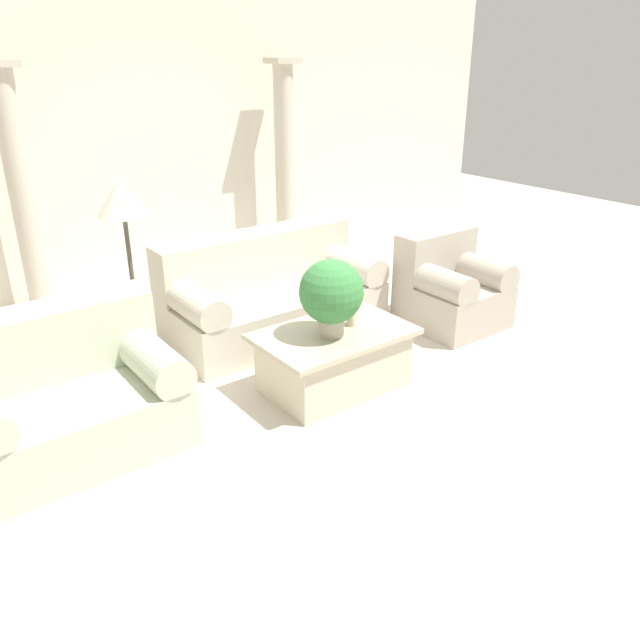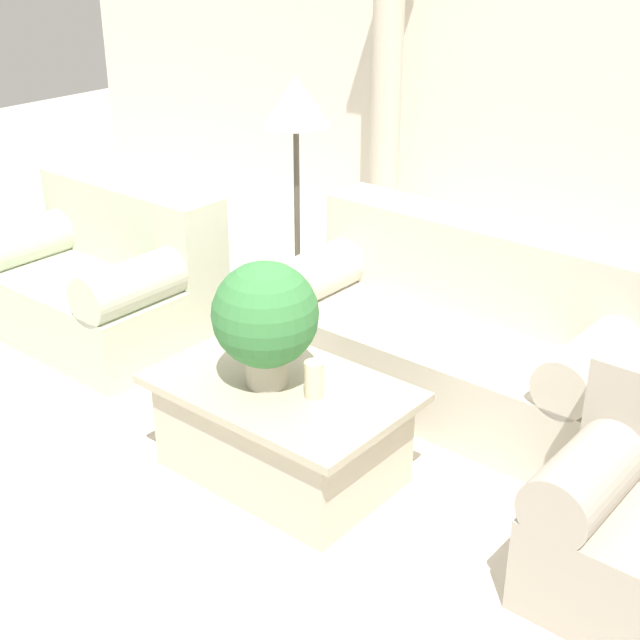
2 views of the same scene
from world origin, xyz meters
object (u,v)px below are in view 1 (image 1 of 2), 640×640
(coffee_table, at_px, (334,359))
(floor_lamp, at_px, (123,205))
(loveseat, at_px, (67,394))
(armchair, at_px, (450,286))
(potted_plant, at_px, (331,293))
(sofa_long, at_px, (270,294))

(coffee_table, height_order, floor_lamp, floor_lamp)
(loveseat, height_order, floor_lamp, floor_lamp)
(coffee_table, bearing_deg, armchair, 11.48)
(coffee_table, height_order, potted_plant, potted_plant)
(potted_plant, bearing_deg, sofa_long, 78.48)
(sofa_long, xyz_separation_m, coffee_table, (-0.20, -1.20, -0.12))
(loveseat, xyz_separation_m, coffee_table, (1.83, -0.45, -0.13))
(loveseat, relative_size, floor_lamp, 0.87)
(potted_plant, distance_m, floor_lamp, 1.72)
(loveseat, height_order, armchair, loveseat)
(sofa_long, relative_size, armchair, 2.25)
(armchair, bearing_deg, potted_plant, -167.83)
(coffee_table, relative_size, floor_lamp, 0.75)
(floor_lamp, bearing_deg, coffee_table, -51.60)
(loveseat, height_order, coffee_table, loveseat)
(armchair, bearing_deg, sofa_long, 149.36)
(loveseat, distance_m, coffee_table, 1.89)
(loveseat, bearing_deg, sofa_long, 20.13)
(sofa_long, distance_m, loveseat, 2.16)
(coffee_table, relative_size, armchair, 1.34)
(sofa_long, relative_size, coffee_table, 1.67)
(coffee_table, bearing_deg, potted_plant, -148.86)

